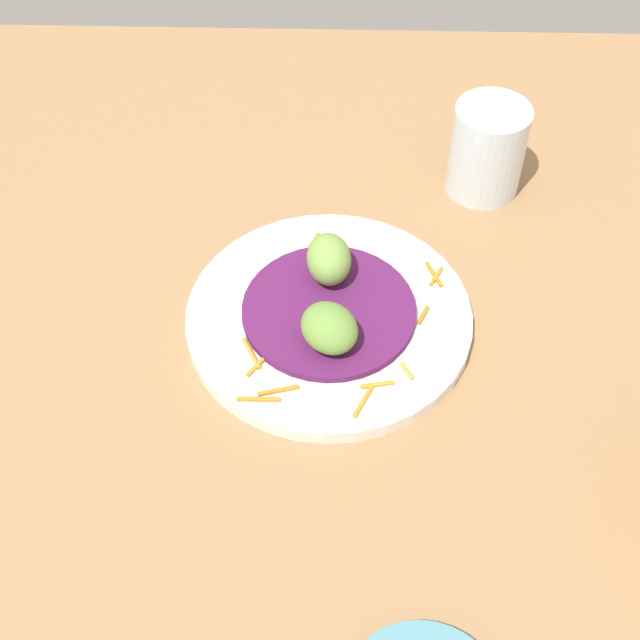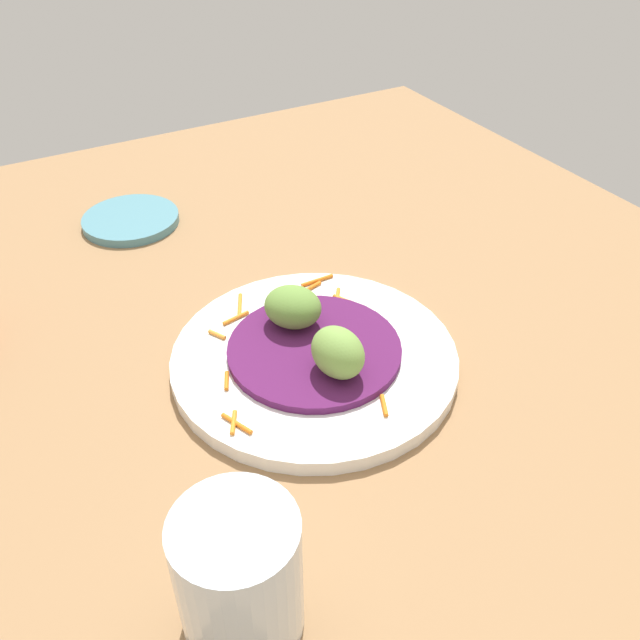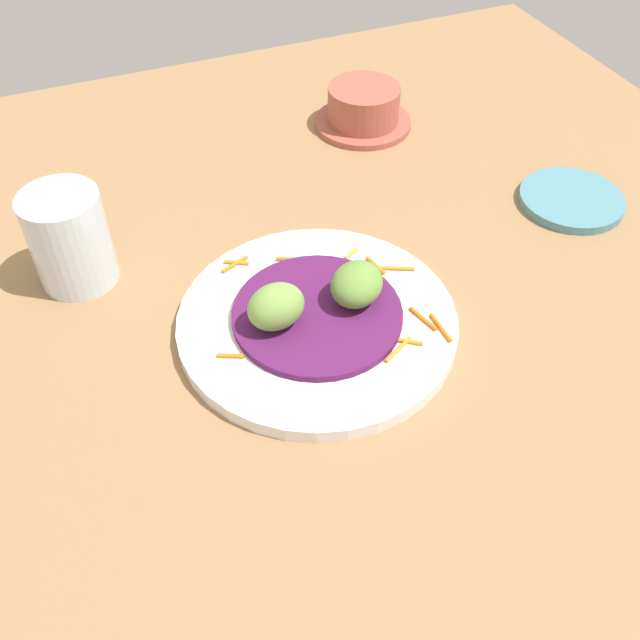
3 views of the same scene
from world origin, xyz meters
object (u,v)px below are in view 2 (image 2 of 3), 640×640
(guac_scoop_left, at_px, (338,352))
(guac_scoop_center, at_px, (293,307))
(side_plate_small, at_px, (131,220))
(water_glass, at_px, (239,576))
(main_plate, at_px, (314,359))

(guac_scoop_left, distance_m, guac_scoop_center, 0.08)
(side_plate_small, bearing_deg, water_glass, -99.22)
(guac_scoop_left, height_order, water_glass, water_glass)
(side_plate_small, bearing_deg, guac_scoop_left, -79.28)
(main_plate, xyz_separation_m, side_plate_small, (-0.07, 0.35, -0.00))
(main_plate, relative_size, water_glass, 2.66)
(main_plate, bearing_deg, side_plate_small, 101.78)
(guac_scoop_center, relative_size, side_plate_small, 0.47)
(guac_scoop_center, xyz_separation_m, side_plate_small, (-0.07, 0.31, -0.04))
(main_plate, bearing_deg, water_glass, -129.07)
(guac_scoop_left, relative_size, guac_scoop_center, 0.97)
(main_plate, xyz_separation_m, water_glass, (-0.16, -0.20, 0.04))
(side_plate_small, bearing_deg, guac_scoop_center, -76.90)
(side_plate_small, distance_m, water_glass, 0.55)
(guac_scoop_center, xyz_separation_m, water_glass, (-0.16, -0.24, 0.01))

